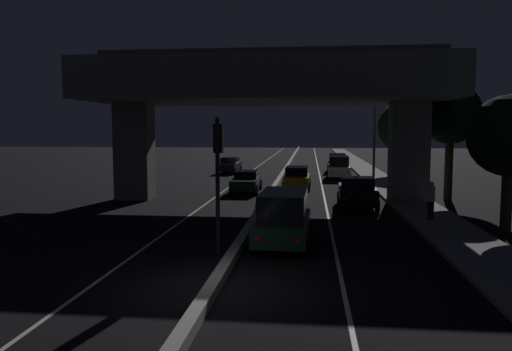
# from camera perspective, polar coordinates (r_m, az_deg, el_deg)

# --- Properties ---
(ground_plane) EXTENTS (200.00, 200.00, 0.00)m
(ground_plane) POSITION_cam_1_polar(r_m,az_deg,el_deg) (13.41, -4.65, -12.72)
(ground_plane) COLOR black
(lane_line_left_inner) EXTENTS (0.12, 126.00, 0.00)m
(lane_line_left_inner) POSITION_cam_1_polar(r_m,az_deg,el_deg) (48.04, -0.71, 0.36)
(lane_line_left_inner) COLOR beige
(lane_line_left_inner) RESTS_ON ground_plane
(lane_line_right_inner) EXTENTS (0.12, 126.00, 0.00)m
(lane_line_right_inner) POSITION_cam_1_polar(r_m,az_deg,el_deg) (47.71, 7.24, 0.28)
(lane_line_right_inner) COLOR beige
(lane_line_right_inner) RESTS_ON ground_plane
(median_divider) EXTENTS (0.33, 126.00, 0.29)m
(median_divider) POSITION_cam_1_polar(r_m,az_deg,el_deg) (47.75, 3.25, 0.49)
(median_divider) COLOR gray
(median_divider) RESTS_ON ground_plane
(sidewalk_right) EXTENTS (2.52, 126.00, 0.15)m
(sidewalk_right) POSITION_cam_1_polar(r_m,az_deg,el_deg) (41.11, 14.00, -0.53)
(sidewalk_right) COLOR slate
(sidewalk_right) RESTS_ON ground_plane
(elevated_overpass) EXTENTS (19.84, 9.04, 8.73)m
(elevated_overpass) POSITION_cam_1_polar(r_m,az_deg,el_deg) (28.72, 1.34, 9.90)
(elevated_overpass) COLOR slate
(elevated_overpass) RESTS_ON ground_plane
(traffic_light_left_of_median) EXTENTS (0.30, 0.49, 4.52)m
(traffic_light_left_of_median) POSITION_cam_1_polar(r_m,az_deg,el_deg) (16.37, -4.36, 1.59)
(traffic_light_left_of_median) COLOR black
(traffic_light_left_of_median) RESTS_ON ground_plane
(street_lamp) EXTENTS (2.18, 0.32, 8.34)m
(street_lamp) POSITION_cam_1_polar(r_m,az_deg,el_deg) (36.81, 12.97, 6.34)
(street_lamp) COLOR #2D2D30
(street_lamp) RESTS_ON ground_plane
(car_dark_green_lead) EXTENTS (2.07, 4.60, 1.92)m
(car_dark_green_lead) POSITION_cam_1_polar(r_m,az_deg,el_deg) (18.00, 3.17, -4.74)
(car_dark_green_lead) COLOR black
(car_dark_green_lead) RESTS_ON ground_plane
(car_black_second) EXTENTS (2.19, 4.47, 1.64)m
(car_black_second) POSITION_cam_1_polar(r_m,az_deg,el_deg) (26.75, 11.49, -1.91)
(car_black_second) COLOR black
(car_black_second) RESTS_ON ground_plane
(car_taxi_yellow_third) EXTENTS (1.93, 4.01, 1.57)m
(car_taxi_yellow_third) POSITION_cam_1_polar(r_m,az_deg,el_deg) (34.56, 4.70, -0.22)
(car_taxi_yellow_third) COLOR gold
(car_taxi_yellow_third) RESTS_ON ground_plane
(car_white_fourth) EXTENTS (2.10, 4.83, 1.89)m
(car_white_fourth) POSITION_cam_1_polar(r_m,az_deg,el_deg) (42.79, 9.45, 1.02)
(car_white_fourth) COLOR silver
(car_white_fourth) RESTS_ON ground_plane
(car_dark_blue_fifth) EXTENTS (2.01, 4.44, 1.79)m
(car_dark_blue_fifth) POSITION_cam_1_polar(r_m,az_deg,el_deg) (49.16, 9.25, 1.47)
(car_dark_blue_fifth) COLOR #141938
(car_dark_blue_fifth) RESTS_ON ground_plane
(car_dark_green_lead_oncoming) EXTENTS (1.90, 4.84, 1.41)m
(car_dark_green_lead_oncoming) POSITION_cam_1_polar(r_m,az_deg,el_deg) (32.99, -1.10, -0.63)
(car_dark_green_lead_oncoming) COLOR black
(car_dark_green_lead_oncoming) RESTS_ON ground_plane
(car_black_second_oncoming) EXTENTS (1.97, 4.06, 1.47)m
(car_black_second_oncoming) POSITION_cam_1_polar(r_m,az_deg,el_deg) (47.30, -3.04, 1.19)
(car_black_second_oncoming) COLOR black
(car_black_second_oncoming) RESTS_ON ground_plane
(motorcycle_white_filtering_near) EXTENTS (0.34, 1.80, 1.38)m
(motorcycle_white_filtering_near) POSITION_cam_1_polar(r_m,az_deg,el_deg) (18.91, 0.22, -5.51)
(motorcycle_white_filtering_near) COLOR black
(motorcycle_white_filtering_near) RESTS_ON ground_plane
(pedestrian_on_sidewalk) EXTENTS (0.33, 0.33, 1.70)m
(pedestrian_on_sidewalk) POSITION_cam_1_polar(r_m,az_deg,el_deg) (23.44, 19.37, -2.68)
(pedestrian_on_sidewalk) COLOR black
(pedestrian_on_sidewalk) RESTS_ON sidewalk_right
(roadside_tree_kerbside_near) EXTENTS (3.29, 3.29, 5.54)m
(roadside_tree_kerbside_near) POSITION_cam_1_polar(r_m,az_deg,el_deg) (22.50, 26.98, 3.99)
(roadside_tree_kerbside_near) COLOR #38281C
(roadside_tree_kerbside_near) RESTS_ON ground_plane
(roadside_tree_kerbside_mid) EXTENTS (3.57, 3.57, 6.86)m
(roadside_tree_kerbside_mid) POSITION_cam_1_polar(r_m,az_deg,el_deg) (31.20, 21.35, 6.55)
(roadside_tree_kerbside_mid) COLOR #2D2116
(roadside_tree_kerbside_mid) RESTS_ON ground_plane
(roadside_tree_kerbside_far) EXTENTS (4.56, 4.56, 6.64)m
(roadside_tree_kerbside_far) POSITION_cam_1_polar(r_m,az_deg,el_deg) (46.59, 16.51, 5.34)
(roadside_tree_kerbside_far) COLOR #2D2116
(roadside_tree_kerbside_far) RESTS_ON ground_plane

